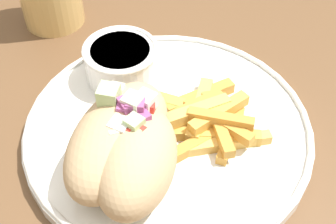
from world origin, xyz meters
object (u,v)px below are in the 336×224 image
sauce_ramekin (121,61)px  pita_sandwich_near (136,159)px  pita_sandwich_far (118,138)px  fries_pile (209,120)px  plate (168,129)px

sauce_ramekin → pita_sandwich_near: bearing=-132.9°
pita_sandwich_far → fries_pile: (0.08, -0.04, -0.02)m
plate → pita_sandwich_near: size_ratio=2.19×
plate → pita_sandwich_far: (-0.06, 0.01, 0.04)m
fries_pile → sauce_ramekin: size_ratio=1.57×
plate → pita_sandwich_far: size_ratio=1.86×
plate → fries_pile: bearing=-53.2°
plate → pita_sandwich_near: 0.08m
fries_pile → sauce_ramekin: sauce_ramekin is taller
plate → fries_pile: (0.02, -0.03, 0.01)m
plate → pita_sandwich_far: bearing=172.6°
pita_sandwich_near → pita_sandwich_far: size_ratio=0.85×
pita_sandwich_near → fries_pile: (0.09, -0.01, -0.02)m
pita_sandwich_near → sauce_ramekin: 0.14m
pita_sandwich_near → sauce_ramekin: pita_sandwich_near is taller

